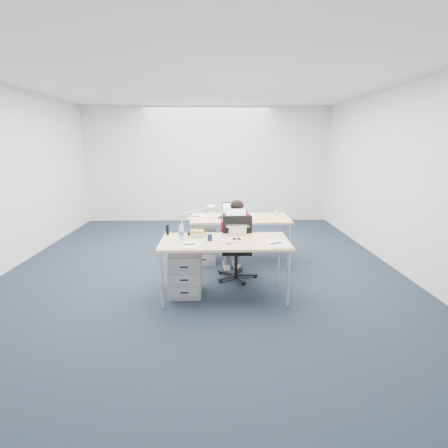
% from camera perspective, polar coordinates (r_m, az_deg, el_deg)
% --- Properties ---
extents(floor, '(7.00, 7.00, 0.00)m').
position_cam_1_polar(floor, '(5.57, -3.35, -7.11)').
color(floor, '#19222D').
rests_on(floor, ground).
extents(room, '(6.02, 7.02, 2.80)m').
position_cam_1_polar(room, '(5.23, -3.60, 10.80)').
color(room, silver).
rests_on(room, ground).
extents(desk_near, '(1.60, 0.80, 0.73)m').
position_cam_1_polar(desk_near, '(4.38, 0.13, -3.29)').
color(desk_near, '#D9B47D').
rests_on(desk_near, ground).
extents(desk_far, '(1.60, 0.80, 0.73)m').
position_cam_1_polar(desk_far, '(5.74, 2.61, 0.63)').
color(desk_far, '#D9B47D').
rests_on(desk_far, ground).
extents(office_chair, '(0.61, 0.61, 0.97)m').
position_cam_1_polar(office_chair, '(5.04, 2.03, -5.99)').
color(office_chair, black).
rests_on(office_chair, ground).
extents(seated_person, '(0.38, 0.64, 1.14)m').
position_cam_1_polar(seated_person, '(5.10, 1.80, -2.21)').
color(seated_person, '#AB1830').
rests_on(seated_person, ground).
extents(drawer_pedestal_near, '(0.40, 0.50, 0.55)m').
position_cam_1_polar(drawer_pedestal_near, '(4.59, -6.24, -7.98)').
color(drawer_pedestal_near, gray).
rests_on(drawer_pedestal_near, ground).
extents(drawer_pedestal_far, '(0.40, 0.50, 0.55)m').
position_cam_1_polar(drawer_pedestal_far, '(5.77, -3.35, -3.50)').
color(drawer_pedestal_far, gray).
rests_on(drawer_pedestal_far, ground).
extents(silver_laptop, '(0.32, 0.26, 0.32)m').
position_cam_1_polar(silver_laptop, '(4.68, 2.12, 0.37)').
color(silver_laptop, silver).
rests_on(silver_laptop, desk_near).
extents(wireless_keyboard, '(0.27, 0.15, 0.01)m').
position_cam_1_polar(wireless_keyboard, '(4.33, 0.96, -2.75)').
color(wireless_keyboard, white).
rests_on(wireless_keyboard, desk_near).
extents(computer_mouse, '(0.10, 0.13, 0.04)m').
position_cam_1_polar(computer_mouse, '(4.24, 0.71, -2.93)').
color(computer_mouse, white).
rests_on(computer_mouse, desk_near).
extents(headphones, '(0.29, 0.25, 0.04)m').
position_cam_1_polar(headphones, '(4.63, -4.54, -1.58)').
color(headphones, black).
rests_on(headphones, desk_near).
extents(can_koozie, '(0.07, 0.07, 0.10)m').
position_cam_1_polar(can_koozie, '(4.35, -2.33, -2.11)').
color(can_koozie, '#13203D').
rests_on(can_koozie, desk_near).
extents(water_bottle, '(0.06, 0.06, 0.20)m').
position_cam_1_polar(water_bottle, '(4.43, -6.98, -1.26)').
color(water_bottle, silver).
rests_on(water_bottle, desk_near).
extents(bear_figurine, '(0.08, 0.06, 0.14)m').
position_cam_1_polar(bear_figurine, '(4.56, -6.98, -1.21)').
color(bear_figurine, '#386C1D').
rests_on(bear_figurine, desk_near).
extents(book_stack, '(0.20, 0.16, 0.08)m').
position_cam_1_polar(book_stack, '(4.56, -4.35, -1.54)').
color(book_stack, silver).
rests_on(book_stack, desk_near).
extents(cordless_phone, '(0.04, 0.04, 0.14)m').
position_cam_1_polar(cordless_phone, '(4.68, -9.19, -0.95)').
color(cordless_phone, black).
rests_on(cordless_phone, desk_near).
extents(papers_left, '(0.25, 0.33, 0.01)m').
position_cam_1_polar(papers_left, '(4.18, -5.42, -3.44)').
color(papers_left, '#F2E18C').
rests_on(papers_left, desk_near).
extents(papers_right, '(0.27, 0.37, 0.01)m').
position_cam_1_polar(papers_right, '(4.24, 8.73, -3.28)').
color(papers_right, '#F2E18C').
rests_on(papers_right, desk_near).
extents(sunglasses, '(0.11, 0.06, 0.02)m').
position_cam_1_polar(sunglasses, '(4.36, 2.06, -2.56)').
color(sunglasses, black).
rests_on(sunglasses, desk_near).
extents(desk_lamp, '(0.44, 0.27, 0.47)m').
position_cam_1_polar(desk_lamp, '(4.39, -5.03, 0.45)').
color(desk_lamp, silver).
rests_on(desk_lamp, desk_near).
extents(dark_laptop, '(0.44, 0.44, 0.25)m').
position_cam_1_polar(dark_laptop, '(5.67, 1.00, 2.28)').
color(dark_laptop, black).
rests_on(dark_laptop, desk_far).
extents(far_cup, '(0.07, 0.07, 0.09)m').
position_cam_1_polar(far_cup, '(5.98, 8.64, 1.87)').
color(far_cup, white).
rests_on(far_cup, desk_far).
extents(far_papers, '(0.27, 0.34, 0.01)m').
position_cam_1_polar(far_papers, '(5.74, -4.53, 1.11)').
color(far_papers, white).
rests_on(far_papers, desk_far).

